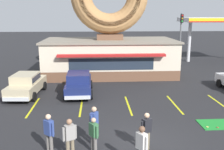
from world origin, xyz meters
TOP-DOWN VIEW (x-y plane):
  - ground_plane at (0.00, 0.00)m, footprint 160.00×160.00m
  - donut_shop_building at (-0.81, 13.94)m, footprint 12.30×6.75m
  - mini_donut_near_right at (3.55, 1.36)m, footprint 0.13×0.13m
  - mini_donut_mid_centre at (4.04, 1.26)m, footprint 0.13×0.13m
  - car_champagne at (-7.08, 7.53)m, footprint 2.19×4.66m
  - car_navy at (-3.38, 7.65)m, footprint 2.06×4.60m
  - pedestrian_blue_sweater_man at (-2.22, -0.00)m, footprint 0.39×0.54m
  - pedestrian_hooded_kid at (-4.06, -0.71)m, footprint 0.47×0.43m
  - pedestrian_leather_jacket_man at (-0.48, -2.15)m, footprint 0.41×0.51m
  - pedestrian_clipboard_woman at (-2.24, -0.76)m, footprint 0.41×0.51m
  - pedestrian_beanie_man at (-0.02, -0.66)m, footprint 0.52×0.40m
  - pedestrian_crossing_woman at (-3.18, -1.16)m, footprint 0.54×0.39m
  - trash_bin at (-7.18, 10.81)m, footprint 0.57×0.57m
  - traffic_light_pole at (7.06, 17.25)m, footprint 0.28×0.47m
  - gas_station_canopy at (12.73, 20.50)m, footprint 9.00×4.46m
  - parking_stripe_far_left at (-6.08, 5.00)m, footprint 0.12×3.60m
  - parking_stripe_left at (-3.08, 5.00)m, footprint 0.12×3.60m
  - parking_stripe_mid_left at (-0.08, 5.00)m, footprint 0.12×3.60m
  - parking_stripe_centre at (2.92, 5.00)m, footprint 0.12×3.60m
  - parking_stripe_mid_right at (5.92, 5.00)m, footprint 0.12×3.60m

SIDE VIEW (x-z plane):
  - ground_plane at x=0.00m, z-range 0.00..0.00m
  - parking_stripe_far_left at x=-6.08m, z-range 0.00..0.01m
  - parking_stripe_left at x=-3.08m, z-range 0.00..0.01m
  - parking_stripe_mid_left at x=-0.08m, z-range 0.00..0.01m
  - parking_stripe_centre at x=2.92m, z-range 0.00..0.01m
  - parking_stripe_mid_right at x=5.92m, z-range 0.00..0.01m
  - mini_donut_near_right at x=3.55m, z-range 0.03..0.07m
  - mini_donut_mid_centre at x=4.04m, z-range 0.03..0.07m
  - trash_bin at x=-7.18m, z-range 0.01..0.99m
  - pedestrian_clipboard_woman at x=-2.24m, z-range 0.08..1.63m
  - car_champagne at x=-7.08m, z-range 0.07..1.67m
  - car_navy at x=-3.38m, z-range 0.07..1.67m
  - pedestrian_beanie_man at x=-0.02m, z-range 0.09..1.76m
  - pedestrian_crossing_woman at x=-3.18m, z-range 0.09..1.78m
  - pedestrian_hooded_kid at x=-4.06m, z-range 0.10..1.83m
  - pedestrian_blue_sweater_man at x=-2.22m, z-range 0.10..1.86m
  - pedestrian_leather_jacket_man at x=-0.48m, z-range 0.10..1.86m
  - traffic_light_pole at x=7.06m, z-range 0.81..6.61m
  - donut_shop_building at x=-0.81m, z-range -1.74..9.22m
  - gas_station_canopy at x=12.73m, z-range 2.21..7.51m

